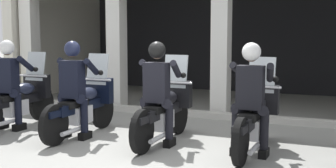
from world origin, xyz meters
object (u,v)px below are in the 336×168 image
(police_officer_far_left, at_px, (9,77))
(motorcycle_right, at_px, (255,117))
(motorcycle_center, at_px, (165,110))
(motorcycle_far_left, at_px, (21,99))
(police_officer_left, at_px, (74,81))
(motorcycle_left, at_px, (84,105))
(police_officer_center, at_px, (157,84))
(police_officer_right, at_px, (251,89))

(police_officer_far_left, distance_m, motorcycle_right, 4.33)
(motorcycle_center, bearing_deg, motorcycle_far_left, 173.46)
(police_officer_far_left, bearing_deg, motorcycle_far_left, 83.85)
(motorcycle_far_left, bearing_deg, police_officer_left, -20.99)
(motorcycle_left, height_order, motorcycle_center, same)
(motorcycle_center, distance_m, police_officer_center, 0.52)
(motorcycle_right, bearing_deg, motorcycle_far_left, 165.56)
(police_officer_far_left, height_order, police_officer_center, same)
(motorcycle_left, distance_m, motorcycle_right, 2.87)
(motorcycle_far_left, height_order, police_officer_left, police_officer_left)
(police_officer_center, height_order, motorcycle_right, police_officer_center)
(police_officer_left, xyz_separation_m, police_officer_right, (2.86, 0.08, 0.00))
(police_officer_center, xyz_separation_m, police_officer_right, (1.43, -0.03, 0.00))
(police_officer_left, height_order, motorcycle_center, police_officer_left)
(motorcycle_far_left, bearing_deg, motorcycle_right, -6.13)
(motorcycle_far_left, height_order, motorcycle_right, same)
(police_officer_center, distance_m, motorcycle_right, 1.52)
(motorcycle_right, bearing_deg, police_officer_right, -104.45)
(motorcycle_center, xyz_separation_m, police_officer_right, (1.43, -0.32, 0.44))
(police_officer_far_left, height_order, motorcycle_center, police_officer_far_left)
(motorcycle_center, relative_size, police_officer_right, 1.29)
(motorcycle_far_left, height_order, motorcycle_left, same)
(police_officer_center, bearing_deg, police_officer_left, 177.86)
(police_officer_far_left, xyz_separation_m, motorcycle_left, (1.43, 0.18, -0.44))
(police_officer_far_left, bearing_deg, motorcycle_left, 1.31)
(police_officer_far_left, xyz_separation_m, motorcycle_center, (2.87, 0.30, -0.44))
(motorcycle_far_left, xyz_separation_m, police_officer_far_left, (-0.00, -0.28, 0.44))
(motorcycle_center, bearing_deg, police_officer_center, -97.11)
(police_officer_center, xyz_separation_m, motorcycle_right, (1.43, 0.25, -0.44))
(police_officer_left, relative_size, police_officer_center, 1.00)
(police_officer_center, bearing_deg, motorcycle_right, 3.03)
(police_officer_far_left, distance_m, motorcycle_left, 1.51)
(police_officer_far_left, bearing_deg, motorcycle_center, 0.07)
(motorcycle_far_left, bearing_deg, motorcycle_left, -9.98)
(motorcycle_far_left, distance_m, motorcycle_left, 1.44)
(police_officer_far_left, xyz_separation_m, police_officer_center, (2.86, 0.02, 0.00))
(motorcycle_far_left, relative_size, police_officer_center, 1.29)
(motorcycle_left, xyz_separation_m, police_officer_left, (-0.00, -0.28, 0.44))
(motorcycle_left, distance_m, police_officer_left, 0.52)
(motorcycle_center, xyz_separation_m, motorcycle_right, (1.43, -0.03, 0.00))
(police_officer_right, bearing_deg, motorcycle_center, 153.29)
(police_officer_left, distance_m, police_officer_center, 1.44)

